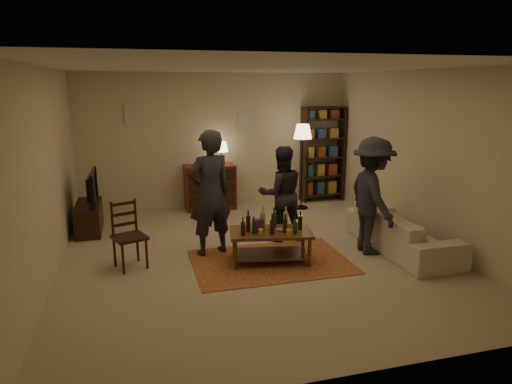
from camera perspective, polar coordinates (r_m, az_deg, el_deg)
name	(u,v)px	position (r m, az deg, el deg)	size (l,w,h in m)	color
floor	(255,255)	(6.85, -0.15, -7.85)	(6.00, 6.00, 0.00)	#C6B793
room_shell	(184,118)	(9.22, -9.03, 9.09)	(6.00, 6.00, 6.00)	beige
rug	(271,262)	(6.59, 1.83, -8.69)	(2.20, 1.50, 0.01)	maroon
coffee_table	(270,235)	(6.45, 1.82, -5.36)	(1.23, 0.82, 0.81)	brown
dining_chair	(128,232)	(6.52, -15.75, -4.87)	(0.53, 0.53, 0.95)	black
tv_stand	(89,210)	(8.27, -20.18, -2.13)	(0.40, 1.00, 1.06)	black
dresser	(210,186)	(9.22, -5.72, 0.77)	(1.00, 0.50, 1.36)	maroon
bookshelf	(322,153)	(9.87, 8.28, 4.83)	(0.90, 0.34, 2.02)	black
floor_lamp	(303,138)	(9.09, 5.86, 6.79)	(0.36, 0.36, 1.70)	black
sofa	(402,231)	(7.27, 17.75, -4.69)	(2.08, 0.81, 0.61)	beige
person_left	(210,193)	(6.66, -5.81, -0.16)	(0.68, 0.44, 1.86)	#27272F
person_right	(281,194)	(7.29, 3.17, -0.23)	(0.74, 0.58, 1.53)	#242229
person_by_sofa	(372,196)	(6.91, 14.33, -0.51)	(1.12, 0.65, 1.74)	#26272D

